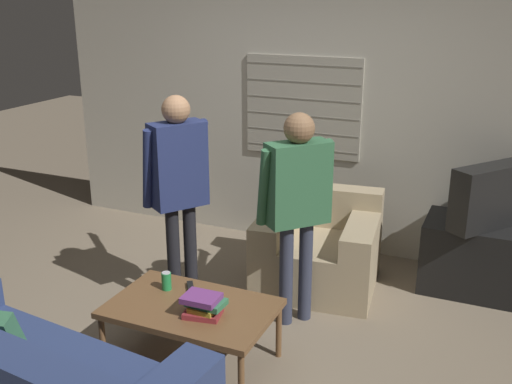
% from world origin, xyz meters
% --- Properties ---
extents(ground_plane, '(16.00, 16.00, 0.00)m').
position_xyz_m(ground_plane, '(0.00, 0.00, 0.00)').
color(ground_plane, '#7F705B').
extents(wall_back, '(5.20, 0.08, 2.55)m').
position_xyz_m(wall_back, '(-0.00, 2.03, 1.28)').
color(wall_back, '#BCB7A8').
rests_on(wall_back, ground_plane).
extents(armchair_beige, '(1.05, 0.99, 0.77)m').
position_xyz_m(armchair_beige, '(0.39, 1.21, 0.31)').
color(armchair_beige, tan).
rests_on(armchair_beige, ground_plane).
extents(coffee_table, '(1.07, 0.67, 0.43)m').
position_xyz_m(coffee_table, '(-0.01, -0.23, 0.39)').
color(coffee_table, brown).
rests_on(coffee_table, ground_plane).
extents(tv_stand, '(1.02, 0.57, 0.59)m').
position_xyz_m(tv_stand, '(1.70, 1.62, 0.29)').
color(tv_stand, black).
rests_on(tv_stand, ground_plane).
extents(tv, '(0.67, 0.80, 0.50)m').
position_xyz_m(tv, '(1.70, 1.62, 0.84)').
color(tv, black).
rests_on(tv, tv_stand).
extents(person_left_standing, '(0.59, 0.77, 1.66)m').
position_xyz_m(person_left_standing, '(-0.46, 0.43, 1.05)').
color(person_left_standing, black).
rests_on(person_left_standing, ground_plane).
extents(person_right_standing, '(0.50, 0.79, 1.58)m').
position_xyz_m(person_right_standing, '(0.42, 0.57, 1.00)').
color(person_right_standing, '#33384C').
rests_on(person_right_standing, ground_plane).
extents(book_stack, '(0.26, 0.21, 0.14)m').
position_xyz_m(book_stack, '(0.12, -0.30, 0.50)').
color(book_stack, maroon).
rests_on(book_stack, coffee_table).
extents(soda_can, '(0.07, 0.07, 0.13)m').
position_xyz_m(soda_can, '(-0.27, -0.10, 0.49)').
color(soda_can, '#238E47').
rests_on(soda_can, coffee_table).
extents(spare_remote, '(0.11, 0.13, 0.02)m').
position_xyz_m(spare_remote, '(-0.13, -0.02, 0.44)').
color(spare_remote, black).
rests_on(spare_remote, coffee_table).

